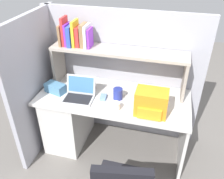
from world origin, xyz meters
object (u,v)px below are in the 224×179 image
Objects in this scene: laptop at (79,94)px; paper_cup at (116,106)px; snack_canister at (118,94)px; backpack at (151,103)px; computer_mouse at (103,97)px; tissue_box at (55,88)px.

paper_cup is at bearing -13.19° from laptop.
laptop is 2.68× the size of snack_canister.
backpack is 2.48× the size of snack_canister.
backpack is 0.40m from snack_canister.
tissue_box is at bearing 174.20° from computer_mouse.
laptop is at bearing -176.53° from computer_mouse.
laptop reaches higher than paper_cup.
backpack is (0.75, -0.08, 0.07)m from laptop.
paper_cup is (0.18, -0.14, 0.02)m from computer_mouse.
paper_cup is 0.36× the size of tissue_box.
tissue_box is at bearing 173.89° from backpack.
backpack is at bearing -19.75° from computer_mouse.
tissue_box is (-1.04, 0.11, -0.07)m from backpack.
backpack is at bearing -5.70° from laptop.
computer_mouse is at bearing 140.96° from paper_cup.
laptop reaches higher than snack_canister.
laptop reaches higher than tissue_box.
computer_mouse is at bearing 166.79° from backpack.
paper_cup is (0.42, -0.10, -0.01)m from laptop.
laptop reaches higher than computer_mouse.
tissue_box reaches higher than computer_mouse.
snack_canister reaches higher than paper_cup.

